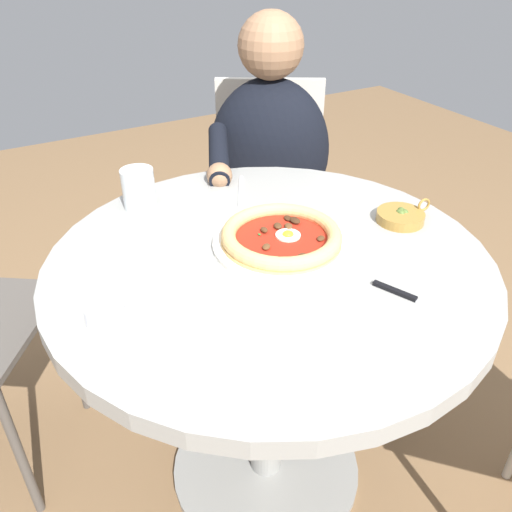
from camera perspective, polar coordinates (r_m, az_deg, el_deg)
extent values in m
cube|color=brown|center=(1.63, 1.07, -22.25)|extent=(6.00, 6.00, 0.02)
cylinder|color=#999993|center=(1.12, 1.44, -0.80)|extent=(0.95, 0.95, 0.04)
cylinder|color=gray|center=(1.35, 1.23, -13.39)|extent=(0.09, 0.09, 0.67)
cylinder|color=gray|center=(1.62, 1.07, -21.85)|extent=(0.52, 0.52, 0.02)
cylinder|color=white|center=(1.14, 2.76, 1.41)|extent=(0.30, 0.30, 0.01)
cylinder|color=#E0B26B|center=(1.14, 2.77, 1.76)|extent=(0.26, 0.26, 0.01)
torus|color=#E0B26B|center=(1.13, 2.79, 2.31)|extent=(0.26, 0.26, 0.03)
cylinder|color=#A82314|center=(1.14, 2.78, 1.97)|extent=(0.24, 0.24, 0.00)
cylinder|color=white|center=(1.14, 3.51, 2.28)|extent=(0.06, 0.06, 0.00)
ellipsoid|color=yellow|center=(1.14, 3.52, 2.36)|extent=(0.02, 0.02, 0.02)
ellipsoid|color=#3D2314|center=(1.20, 3.50, 4.16)|extent=(0.03, 0.02, 0.01)
ellipsoid|color=brown|center=(1.17, 3.57, 3.27)|extent=(0.03, 0.03, 0.01)
ellipsoid|color=#4C2D19|center=(1.15, 0.90, 2.87)|extent=(0.02, 0.02, 0.01)
ellipsoid|color=brown|center=(1.09, 1.12, 1.04)|extent=(0.03, 0.03, 0.01)
ellipsoid|color=#3D2314|center=(1.19, 4.27, 3.90)|extent=(0.03, 0.02, 0.01)
ellipsoid|color=#4C2D19|center=(1.17, 2.39, 3.32)|extent=(0.03, 0.03, 0.01)
ellipsoid|color=#4C2D19|center=(1.07, 5.02, 0.00)|extent=(0.02, 0.03, 0.01)
ellipsoid|color=#4C2D19|center=(1.13, 7.09, 1.93)|extent=(0.03, 0.03, 0.01)
ellipsoid|color=brown|center=(1.08, -1.32, 0.51)|extent=(0.03, 0.03, 0.01)
ellipsoid|color=#2D6B28|center=(1.17, 3.80, 3.19)|extent=(0.01, 0.01, 0.00)
ellipsoid|color=#2D6B28|center=(1.09, 1.06, 0.81)|extent=(0.01, 0.01, 0.00)
ellipsoid|color=#2D6B28|center=(1.14, 0.36, 2.38)|extent=(0.01, 0.01, 0.00)
cylinder|color=silver|center=(1.31, -12.68, 7.16)|extent=(0.08, 0.08, 0.10)
cylinder|color=silver|center=(1.32, -12.53, 6.01)|extent=(0.07, 0.07, 0.04)
cube|color=silver|center=(1.01, 20.50, -6.03)|extent=(0.13, 0.06, 0.00)
cube|color=black|center=(1.03, 14.89, -3.69)|extent=(0.09, 0.04, 0.01)
cylinder|color=white|center=(0.96, -16.15, -5.99)|extent=(0.07, 0.07, 0.04)
cylinder|color=olive|center=(0.96, -16.23, -5.57)|extent=(0.06, 0.06, 0.01)
cylinder|color=olive|center=(1.28, 15.46, 4.14)|extent=(0.11, 0.11, 0.02)
torus|color=olive|center=(1.31, 17.85, 5.34)|extent=(0.01, 0.03, 0.03)
ellipsoid|color=#516B2D|center=(1.28, 15.40, 4.58)|extent=(0.02, 0.02, 0.02)
ellipsoid|color=#516B2D|center=(1.29, 15.57, 4.80)|extent=(0.02, 0.02, 0.02)
ellipsoid|color=#516B2D|center=(1.27, 15.52, 4.49)|extent=(0.02, 0.02, 0.02)
ellipsoid|color=#516B2D|center=(1.28, 15.93, 4.58)|extent=(0.02, 0.02, 0.02)
ellipsoid|color=#516B2D|center=(1.28, 15.53, 4.69)|extent=(0.02, 0.02, 0.02)
cube|color=#BCBCC1|center=(1.38, -1.69, 7.17)|extent=(0.16, 0.10, 0.00)
cube|color=#282833|center=(1.95, 1.27, -1.61)|extent=(0.41, 0.44, 0.45)
ellipsoid|color=black|center=(1.73, 1.46, 11.22)|extent=(0.39, 0.44, 0.48)
sphere|color=#936B4C|center=(1.64, 1.63, 21.98)|extent=(0.20, 0.20, 0.20)
cylinder|color=black|center=(1.51, -4.10, 10.99)|extent=(0.26, 0.16, 0.11)
sphere|color=#936B4C|center=(1.43, -4.01, 8.75)|extent=(0.07, 0.07, 0.07)
cube|color=beige|center=(1.86, 1.37, 5.56)|extent=(0.59, 0.59, 0.02)
cube|color=beige|center=(1.97, 1.46, 13.45)|extent=(0.22, 0.34, 0.38)
cylinder|color=#B7B2A8|center=(1.84, -4.84, -3.91)|extent=(0.02, 0.02, 0.46)
cylinder|color=#B7B2A8|center=(1.84, 7.35, -4.05)|extent=(0.02, 0.02, 0.46)
cylinder|color=#B7B2A8|center=(2.16, -3.87, 2.29)|extent=(0.02, 0.02, 0.46)
cylinder|color=#B7B2A8|center=(2.16, 6.47, 2.17)|extent=(0.02, 0.02, 0.46)
cylinder|color=#4C4742|center=(1.48, -24.41, -18.98)|extent=(0.02, 0.02, 0.47)
cylinder|color=#4C4742|center=(1.69, -19.28, -9.93)|extent=(0.02, 0.02, 0.47)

